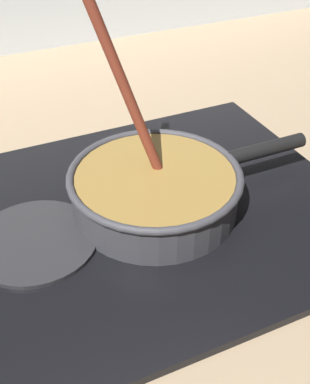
# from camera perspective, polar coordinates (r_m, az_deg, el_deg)

# --- Properties ---
(ground) EXTENTS (2.40, 1.60, 0.04)m
(ground) POSITION_cam_1_polar(r_m,az_deg,el_deg) (0.67, 0.71, -8.40)
(ground) COLOR #9E8466
(hob_plate) EXTENTS (0.56, 0.48, 0.01)m
(hob_plate) POSITION_cam_1_polar(r_m,az_deg,el_deg) (0.71, 0.00, -2.24)
(hob_plate) COLOR black
(hob_plate) RESTS_ON ground
(burner_ring) EXTENTS (0.20, 0.20, 0.01)m
(burner_ring) POSITION_cam_1_polar(r_m,az_deg,el_deg) (0.70, 0.00, -1.61)
(burner_ring) COLOR #592D0C
(burner_ring) RESTS_ON hob_plate
(spare_burner) EXTENTS (0.17, 0.17, 0.01)m
(spare_burner) POSITION_cam_1_polar(r_m,az_deg,el_deg) (0.67, -13.74, -5.51)
(spare_burner) COLOR #262628
(spare_burner) RESTS_ON hob_plate
(cooking_pan) EXTENTS (0.37, 0.24, 0.32)m
(cooking_pan) POSITION_cam_1_polar(r_m,az_deg,el_deg) (0.68, 0.14, 0.46)
(cooking_pan) COLOR #38383D
(cooking_pan) RESTS_ON hob_plate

